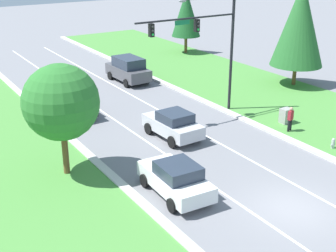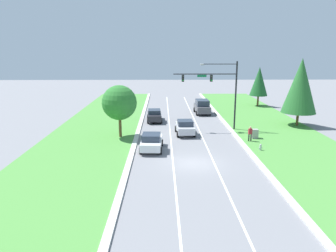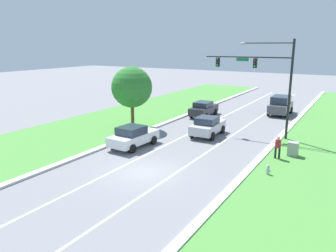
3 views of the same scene
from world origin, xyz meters
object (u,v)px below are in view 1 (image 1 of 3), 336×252
at_px(pedestrian, 290,118).
at_px(conifer_far_right_tree, 300,23).
at_px(graphite_suv, 128,69).
at_px(fire_hydrant, 333,144).
at_px(white_sedan, 176,179).
at_px(conifer_near_right_tree, 186,13).
at_px(silver_sedan, 173,124).
at_px(utility_cabinet, 286,116).
at_px(charcoal_sedan, 72,103).
at_px(oak_near_left_tree, 61,103).
at_px(traffic_signal_mast, 208,37).

height_order(pedestrian, conifer_far_right_tree, conifer_far_right_tree).
bearing_deg(graphite_suv, fire_hydrant, -81.24).
distance_m(white_sedan, conifer_near_right_tree, 31.01).
xyz_separation_m(silver_sedan, utility_cabinet, (7.61, -2.03, -0.34)).
bearing_deg(pedestrian, conifer_far_right_tree, -151.90).
distance_m(charcoal_sedan, utility_cabinet, 14.66).
bearing_deg(conifer_far_right_tree, fire_hydrant, -126.57).
bearing_deg(utility_cabinet, oak_near_left_tree, 176.67).
height_order(fire_hydrant, oak_near_left_tree, oak_near_left_tree).
bearing_deg(oak_near_left_tree, silver_sedan, 8.97).
bearing_deg(charcoal_sedan, traffic_signal_mast, -34.92).
bearing_deg(traffic_signal_mast, fire_hydrant, -72.03).
height_order(graphite_suv, conifer_near_right_tree, conifer_near_right_tree).
bearing_deg(charcoal_sedan, fire_hydrant, -54.50).
distance_m(silver_sedan, white_sedan, 7.04).
distance_m(conifer_near_right_tree, conifer_far_right_tree, 15.10).
relative_size(charcoal_sedan, white_sedan, 1.06).
bearing_deg(silver_sedan, conifer_near_right_tree, 51.52).
relative_size(silver_sedan, conifer_near_right_tree, 0.63).
distance_m(white_sedan, pedestrian, 10.85).
xyz_separation_m(graphite_suv, pedestrian, (3.28, -15.81, -0.16)).
distance_m(utility_cabinet, fire_hydrant, 4.49).
height_order(silver_sedan, utility_cabinet, silver_sedan).
relative_size(traffic_signal_mast, pedestrian, 4.93).
bearing_deg(fire_hydrant, charcoal_sedan, 127.93).
distance_m(white_sedan, utility_cabinet, 11.99).
distance_m(charcoal_sedan, graphite_suv, 9.01).
height_order(charcoal_sedan, conifer_far_right_tree, conifer_far_right_tree).
distance_m(graphite_suv, conifer_far_right_tree, 14.74).
relative_size(utility_cabinet, pedestrian, 0.64).
relative_size(graphite_suv, white_sedan, 1.07).
height_order(utility_cabinet, oak_near_left_tree, oak_near_left_tree).
xyz_separation_m(silver_sedan, conifer_far_right_tree, (14.86, 4.16, 4.32)).
bearing_deg(pedestrian, charcoal_sedan, -59.09).
bearing_deg(graphite_suv, silver_sedan, -107.05).
distance_m(pedestrian, conifer_far_right_tree, 11.73).
height_order(fire_hydrant, conifer_far_right_tree, conifer_far_right_tree).
xyz_separation_m(charcoal_sedan, graphite_suv, (7.24, 5.36, 0.25)).
distance_m(charcoal_sedan, conifer_near_right_tree, 21.69).
relative_size(graphite_suv, oak_near_left_tree, 0.81).
relative_size(graphite_suv, utility_cabinet, 4.37).
bearing_deg(traffic_signal_mast, oak_near_left_tree, -163.54).
bearing_deg(conifer_far_right_tree, traffic_signal_mast, -169.82).
relative_size(pedestrian, conifer_far_right_tree, 0.20).
height_order(graphite_suv, silver_sedan, graphite_suv).
xyz_separation_m(traffic_signal_mast, oak_near_left_tree, (-11.51, -3.40, -1.57)).
bearing_deg(traffic_signal_mast, white_sedan, -133.63).
distance_m(traffic_signal_mast, white_sedan, 12.29).
height_order(utility_cabinet, fire_hydrant, utility_cabinet).
relative_size(traffic_signal_mast, silver_sedan, 1.96).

